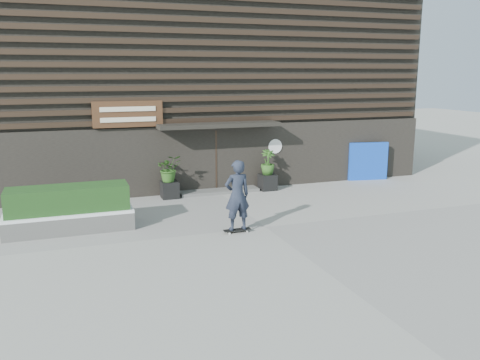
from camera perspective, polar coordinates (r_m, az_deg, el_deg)
name	(u,v)px	position (r m, az deg, el deg)	size (l,w,h in m)	color
ground	(266,227)	(14.67, 2.92, -5.37)	(80.00, 80.00, 0.00)	#97958F
entrance_step	(219,191)	(18.83, -2.44, -1.25)	(3.00, 0.80, 0.12)	#52514F
planter_pot_left	(170,190)	(18.13, -8.00, -1.10)	(0.60, 0.60, 0.60)	black
bamboo_left	(169,168)	(17.98, -8.07, 1.32)	(0.86, 0.75, 0.96)	#2D591E
planter_pot_right	(268,182)	(19.23, 3.15, -0.24)	(0.60, 0.60, 0.60)	black
bamboo_right	(268,162)	(19.08, 3.18, 2.05)	(0.54, 0.54, 0.96)	#2D591E
raised_bed	(70,222)	(15.09, -18.78, -4.52)	(3.50, 1.20, 0.50)	#4D4D4B
snow_layer	(69,212)	(15.02, -18.86, -3.46)	(3.50, 1.20, 0.08)	white
hedge	(68,199)	(14.92, -18.96, -2.01)	(3.30, 1.00, 0.70)	#183A15
blue_tarp	(368,161)	(21.60, 14.36, 2.08)	(1.68, 0.12, 1.58)	#0E3BB6
building	(183,82)	(23.51, -6.47, 11.00)	(18.00, 11.00, 8.00)	black
skateboarder	(237,195)	(13.87, -0.33, -1.76)	(0.78, 0.49, 2.07)	black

